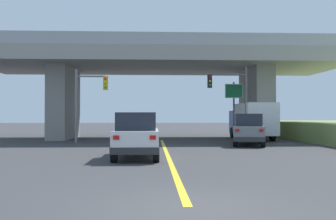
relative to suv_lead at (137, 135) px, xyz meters
The scene contains 9 objects.
ground 15.18m from the suv_lead, 84.62° to the left, with size 160.00×160.00×0.00m, color #353538.
overpass_bridge 15.83m from the suv_lead, 84.62° to the left, with size 29.66×10.20×7.89m.
lane_divider_stripe 2.41m from the suv_lead, 49.45° to the left, with size 0.20×21.96×0.01m, color yellow.
suv_lead is the anchor object (origin of this frame).
suv_crossing 10.02m from the suv_lead, 46.59° to the left, with size 2.88×5.02×2.02m.
box_truck 15.75m from the suv_lead, 56.58° to the left, with size 2.33×7.04×2.86m.
traffic_signal_nearside 12.69m from the suv_lead, 58.05° to the left, with size 2.92×0.36×5.50m.
traffic_signal_farside 11.24m from the suv_lead, 111.05° to the left, with size 2.32×0.36×5.23m.
highway_sign 15.45m from the suv_lead, 61.57° to the left, with size 1.44×0.17×4.63m.
Camera 1 is at (-0.73, -7.80, 1.85)m, focal length 40.93 mm.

